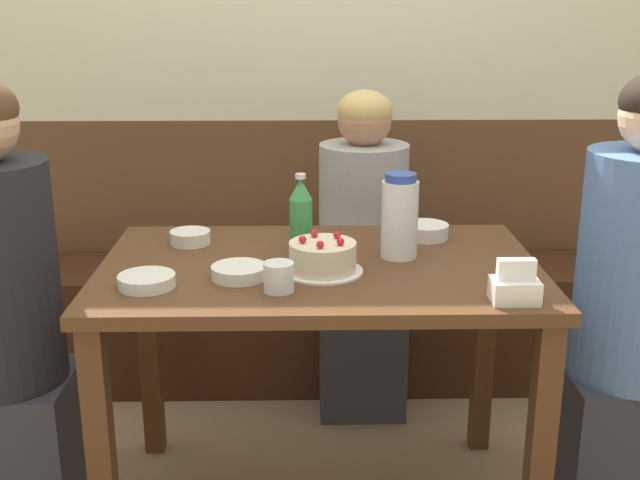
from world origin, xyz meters
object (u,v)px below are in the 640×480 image
Objects in this scene: bench_seat at (315,323)px; glass_water_tall at (279,277)px; bowl_side_dish at (425,231)px; person_grey_tee at (362,266)px; birthday_cake at (323,258)px; bowl_soup_white at (239,272)px; person_pale_blue_shirt at (0,323)px; bowl_sauce_shallow at (147,281)px; water_pitcher at (400,217)px; soju_bottle at (301,214)px; person_teal_shirt at (635,318)px; napkin_holder at (515,286)px; bowl_rice_small at (190,237)px.

bench_seat is 1.18m from glass_water_tall.
person_grey_tee is (-0.15, 0.40, -0.24)m from bowl_side_dish.
person_grey_tee is (0.16, 0.70, -0.26)m from birthday_cake.
bowl_side_dish reaches higher than bowl_soup_white.
bowl_sauce_shallow is at bearing -15.62° from person_pale_blue_shirt.
birthday_cake is 1.53× the size of bowl_side_dish.
person_grey_tee is (0.16, -0.20, 0.30)m from bench_seat.
water_pitcher is 0.67m from person_grey_tee.
soju_bottle is 0.17× the size of person_teal_shirt.
birthday_cake is at bearing 51.35° from glass_water_tall.
napkin_holder is at bearing 30.50° from person_teal_shirt.
bowl_soup_white is at bearing -146.82° from bowl_side_dish.
soju_bottle is at bearing -162.70° from bowl_side_dish.
bowl_sauce_shallow is (-0.65, -0.23, -0.10)m from water_pitcher.
bowl_side_dish is at bearing 3.71° from bowl_rice_small.
person_grey_tee is at bearing 53.57° from bowl_sauce_shallow.
napkin_holder reaches higher than bowl_rice_small.
bowl_rice_small is (-0.59, 0.13, -0.09)m from water_pitcher.
person_teal_shirt is at bearing 30.50° from napkin_holder.
bowl_soup_white is 0.62m from bowl_side_dish.
bowl_soup_white is 0.86m from person_grey_tee.
glass_water_tall is at bearing 9.02° from person_teal_shirt.
bowl_rice_small reaches higher than bench_seat.
bench_seat is 1.88× the size of person_teal_shirt.
bench_seat is 17.37× the size of bowl_side_dish.
water_pitcher reaches higher than bowl_soup_white.
napkin_holder is 0.09× the size of person_pale_blue_shirt.
bowl_sauce_shallow reaches higher than bench_seat.
person_pale_blue_shirt is (-1.30, 0.24, -0.18)m from napkin_holder.
soju_bottle is at bearing 37.21° from bowl_sauce_shallow.
person_pale_blue_shirt is (-0.64, 0.06, -0.16)m from bowl_soup_white.
napkin_holder is (0.45, -1.12, 0.56)m from bench_seat.
glass_water_tall is (-0.32, -0.26, -0.08)m from water_pitcher.
person_teal_shirt is at bearing 0.94° from birthday_cake.
water_pitcher is 0.22m from bowl_side_dish.
bowl_sauce_shallow is (-0.43, -1.00, 0.54)m from bench_seat.
birthday_cake is 1.49× the size of bowl_sauce_shallow.
glass_water_tall is (0.33, -0.04, 0.02)m from bowl_sauce_shallow.
person_teal_shirt is (0.95, 0.15, -0.18)m from glass_water_tall.
birthday_cake is at bearing 10.85° from bowl_soup_white.
bowl_soup_white is at bearing -5.08° from person_pale_blue_shirt.
bowl_rice_small is 0.85× the size of bowl_side_dish.
bowl_sauce_shallow is 1.88× the size of glass_water_tall.
water_pitcher is 0.61m from bowl_rice_small.
napkin_holder is 0.89m from bowl_sauce_shallow.
bench_seat is 10.19× the size of water_pitcher.
person_teal_shirt is (1.27, 0.11, -0.16)m from bowl_sauce_shallow.
birthday_cake is at bearing 13.03° from bowl_sauce_shallow.
water_pitcher is 2.01× the size of bowl_rice_small.
person_pale_blue_shirt reaches higher than birthday_cake.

